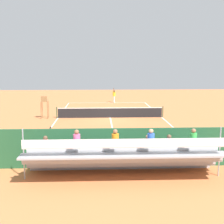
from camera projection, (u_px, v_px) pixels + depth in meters
The scene contains 12 objects.
ground_plane at pixel (110, 118), 29.51m from camera, with size 60.00×60.00×0.00m, color #D17542.
court_line_markings at pixel (110, 118), 29.55m from camera, with size 10.10×22.20×0.01m.
tennis_net at pixel (110, 112), 29.43m from camera, with size 10.30×0.10×1.07m.
backdrop_wall at pixel (121, 148), 15.55m from camera, with size 18.00×0.16×2.00m, color #235633.
bleacher_stand at pixel (123, 156), 14.18m from camera, with size 9.06×2.40×2.48m.
umpire_chair at pixel (44, 105), 28.85m from camera, with size 0.67×0.67×2.14m.
courtside_bench at pixel (162, 151), 16.43m from camera, with size 1.80×0.40×0.93m.
equipment_bag at pixel (125, 159), 16.28m from camera, with size 0.90×0.36×0.36m, color #334C8C.
tennis_player at pixel (114, 95), 40.20m from camera, with size 0.36×0.53×1.93m.
tennis_racket at pixel (108, 103), 40.22m from camera, with size 0.54×0.49×0.03m.
tennis_ball_near at pixel (112, 105), 37.80m from camera, with size 0.07×0.07×0.07m, color #CCDB33.
line_judge at pixel (50, 144), 16.11m from camera, with size 0.44×0.56×1.93m.
Camera 1 is at (1.09, 29.02, 5.29)m, focal length 49.22 mm.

